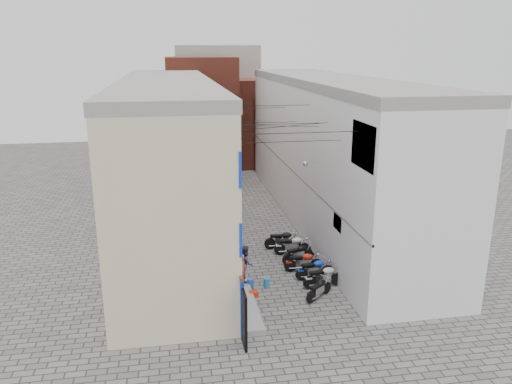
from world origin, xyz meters
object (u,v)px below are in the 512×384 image
motorcycle_g (283,239)px  water_jug_near (267,283)px  motorcycle_a (319,288)px  red_crate (253,294)px  motorcycle_c (315,268)px  motorcycle_b (324,275)px  water_jug_far (250,283)px  person_b (245,263)px  motorcycle_e (298,252)px  person_a (242,271)px  motorcycle_f (293,244)px  motorcycle_d (303,261)px

motorcycle_g → water_jug_near: (-1.76, -4.38, -0.36)m
motorcycle_a → red_crate: 2.93m
motorcycle_c → red_crate: motorcycle_c is taller
motorcycle_b → motorcycle_c: (-0.17, 0.92, -0.03)m
motorcycle_b → water_jug_far: motorcycle_b is taller
person_b → water_jug_near: person_b is taller
motorcycle_a → motorcycle_b: motorcycle_b is taller
motorcycle_e → water_jug_near: motorcycle_e is taller
motorcycle_b → motorcycle_g: 4.90m
motorcycle_g → water_jug_far: 5.04m
person_a → motorcycle_b: bearing=-79.9°
motorcycle_b → water_jug_near: (-2.61, 0.44, -0.36)m
motorcycle_b → motorcycle_e: 2.95m
motorcycle_b → person_a: 3.81m
motorcycle_g → person_b: size_ratio=1.18×
motorcycle_c → red_crate: bearing=-73.5°
motorcycle_f → person_b: size_ratio=1.17×
person_b → water_jug_near: 1.35m
water_jug_near → water_jug_far: (-0.76, 0.03, 0.01)m
red_crate → motorcycle_c: bearing=21.9°
motorcycle_e → red_crate: motorcycle_e is taller
person_a → red_crate: bearing=-129.4°
motorcycle_c → person_b: size_ratio=1.13×
motorcycle_a → water_jug_far: 3.20m
motorcycle_c → motorcycle_d: size_ratio=1.01×
water_jug_far → red_crate: bearing=-90.0°
motorcycle_d → water_jug_near: bearing=-53.5°
motorcycle_e → person_a: (-3.33, -2.76, 0.51)m
motorcycle_a → person_a: 3.49m
motorcycle_g → person_a: (-2.93, -4.67, 0.47)m
motorcycle_a → motorcycle_c: size_ratio=0.88×
motorcycle_b → motorcycle_f: size_ratio=1.00×
person_a → red_crate: size_ratio=3.93×
water_jug_far → motorcycle_g: bearing=60.0°
motorcycle_a → red_crate: bearing=-139.6°
motorcycle_c → motorcycle_d: motorcycle_c is taller
person_a → water_jug_near: person_a is taller
motorcycle_c → water_jug_far: (-3.20, -0.44, -0.33)m
motorcycle_b → person_b: 3.68m
motorcycle_a → motorcycle_f: (0.03, 4.97, 0.09)m
motorcycle_a → motorcycle_f: 4.97m
motorcycle_c → motorcycle_d: (-0.31, 0.94, -0.00)m
person_a → motorcycle_f: bearing=-28.1°
person_a → water_jug_far: person_a is taller
motorcycle_a → water_jug_near: motorcycle_a is taller
motorcycle_c → person_a: person_a is taller
person_a → water_jug_near: 1.46m
motorcycle_f → red_crate: (-2.87, -4.36, -0.45)m
motorcycle_d → motorcycle_e: bearing=-178.6°
motorcycle_d → water_jug_near: motorcycle_d is taller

